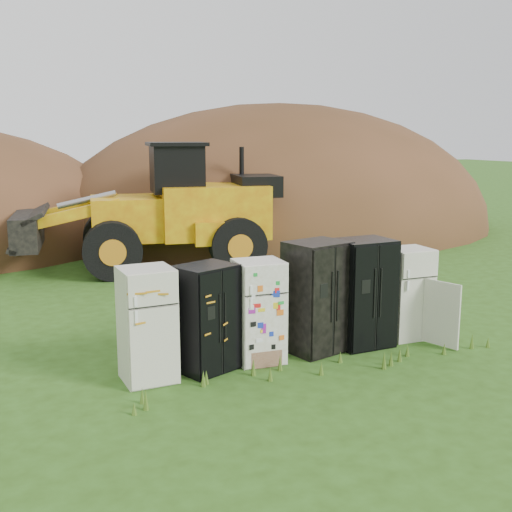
{
  "coord_description": "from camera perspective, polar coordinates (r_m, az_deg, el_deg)",
  "views": [
    {
      "loc": [
        -4.84,
        -8.86,
        3.6
      ],
      "look_at": [
        0.27,
        2.0,
        1.29
      ],
      "focal_mm": 45.0,
      "sensor_mm": 36.0,
      "label": 1
    }
  ],
  "objects": [
    {
      "name": "wheel_loader",
      "position": [
        17.27,
        -9.78,
        4.34
      ],
      "size": [
        7.36,
        4.08,
        3.36
      ],
      "primitive_type": null,
      "rotation": [
        0.0,
        0.0,
        -0.19
      ],
      "color": "gold",
      "rests_on": "ground"
    },
    {
      "name": "fridge_open_door",
      "position": [
        11.71,
        13.3,
        -3.23
      ],
      "size": [
        0.77,
        0.72,
        1.62
      ],
      "primitive_type": null,
      "rotation": [
        0.0,
        0.0,
        -0.06
      ],
      "color": "beige",
      "rests_on": "ground"
    },
    {
      "name": "ground",
      "position": [
        10.72,
        3.3,
        -8.76
      ],
      "size": [
        120.0,
        120.0,
        0.0
      ],
      "primitive_type": "plane",
      "color": "#2B4B14",
      "rests_on": "ground"
    },
    {
      "name": "dirt_mound_right",
      "position": [
        24.19,
        2.06,
        2.32
      ],
      "size": [
        17.11,
        12.55,
        9.35
      ],
      "primitive_type": "ellipsoid",
      "color": "#412A15",
      "rests_on": "ground"
    },
    {
      "name": "fridge_black_right",
      "position": [
        11.09,
        9.48,
        -3.25
      ],
      "size": [
        0.93,
        0.77,
        1.85
      ],
      "primitive_type": null,
      "rotation": [
        0.0,
        0.0,
        -0.0
      ],
      "color": "black",
      "rests_on": "ground"
    },
    {
      "name": "fridge_leftmost",
      "position": [
        9.55,
        -9.64,
        -6.03
      ],
      "size": [
        0.75,
        0.72,
        1.7
      ],
      "primitive_type": null,
      "rotation": [
        0.0,
        0.0,
        0.0
      ],
      "color": "beige",
      "rests_on": "ground"
    },
    {
      "name": "fridge_dark_mid",
      "position": [
        10.7,
        5.41,
        -3.64
      ],
      "size": [
        1.09,
        0.96,
        1.86
      ],
      "primitive_type": null,
      "rotation": [
        0.0,
        0.0,
        0.22
      ],
      "color": "black",
      "rests_on": "ground"
    },
    {
      "name": "fridge_sticker",
      "position": [
        10.21,
        0.25,
        -4.93
      ],
      "size": [
        0.79,
        0.74,
        1.64
      ],
      "primitive_type": null,
      "rotation": [
        0.0,
        0.0,
        -0.09
      ],
      "color": "white",
      "rests_on": "ground"
    },
    {
      "name": "fridge_black_side",
      "position": [
        9.86,
        -4.44,
        -5.52
      ],
      "size": [
        1.04,
        0.93,
        1.65
      ],
      "primitive_type": null,
      "rotation": [
        0.0,
        0.0,
        0.34
      ],
      "color": "black",
      "rests_on": "ground"
    }
  ]
}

